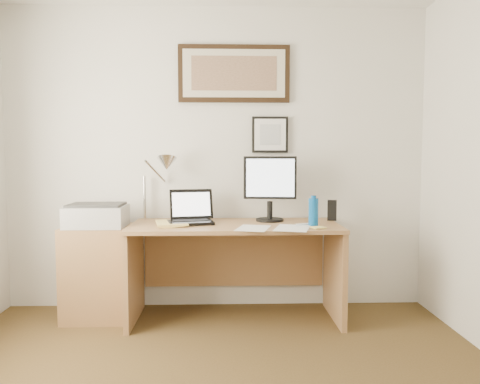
{
  "coord_description": "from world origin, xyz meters",
  "views": [
    {
      "loc": [
        0.08,
        -1.94,
        1.27
      ],
      "look_at": [
        0.18,
        1.43,
        1.01
      ],
      "focal_mm": 35.0,
      "sensor_mm": 36.0,
      "label": 1
    }
  ],
  "objects_px": {
    "book": "(157,224)",
    "laptop": "(191,216)",
    "lcd_monitor": "(270,185)",
    "desk": "(235,252)",
    "printer": "(97,215)",
    "water_bottle": "(313,212)",
    "side_cabinet": "(98,273)"
  },
  "relations": [
    {
      "from": "book",
      "to": "laptop",
      "type": "height_order",
      "value": "laptop"
    },
    {
      "from": "desk",
      "to": "printer",
      "type": "distance_m",
      "value": 1.11
    },
    {
      "from": "water_bottle",
      "to": "lcd_monitor",
      "type": "bearing_deg",
      "value": 140.54
    },
    {
      "from": "water_bottle",
      "to": "book",
      "type": "bearing_deg",
      "value": 177.79
    },
    {
      "from": "desk",
      "to": "laptop",
      "type": "relative_size",
      "value": 4.16
    },
    {
      "from": "water_bottle",
      "to": "book",
      "type": "height_order",
      "value": "water_bottle"
    },
    {
      "from": "book",
      "to": "printer",
      "type": "height_order",
      "value": "printer"
    },
    {
      "from": "water_bottle",
      "to": "side_cabinet",
      "type": "bearing_deg",
      "value": 174.51
    },
    {
      "from": "book",
      "to": "side_cabinet",
      "type": "bearing_deg",
      "value": 166.62
    },
    {
      "from": "side_cabinet",
      "to": "laptop",
      "type": "distance_m",
      "value": 0.85
    },
    {
      "from": "book",
      "to": "laptop",
      "type": "relative_size",
      "value": 0.8
    },
    {
      "from": "printer",
      "to": "side_cabinet",
      "type": "bearing_deg",
      "value": 106.16
    },
    {
      "from": "book",
      "to": "desk",
      "type": "height_order",
      "value": "book"
    },
    {
      "from": "water_bottle",
      "to": "printer",
      "type": "bearing_deg",
      "value": 175.63
    },
    {
      "from": "desk",
      "to": "printer",
      "type": "relative_size",
      "value": 3.64
    },
    {
      "from": "lcd_monitor",
      "to": "printer",
      "type": "xyz_separation_m",
      "value": [
        -1.34,
        -0.12,
        -0.22
      ]
    },
    {
      "from": "water_bottle",
      "to": "printer",
      "type": "height_order",
      "value": "water_bottle"
    },
    {
      "from": "side_cabinet",
      "to": "water_bottle",
      "type": "relative_size",
      "value": 3.52
    },
    {
      "from": "water_bottle",
      "to": "printer",
      "type": "distance_m",
      "value": 1.65
    },
    {
      "from": "desk",
      "to": "water_bottle",
      "type": "bearing_deg",
      "value": -18.33
    },
    {
      "from": "side_cabinet",
      "to": "book",
      "type": "xyz_separation_m",
      "value": [
        0.48,
        -0.11,
        0.4
      ]
    },
    {
      "from": "side_cabinet",
      "to": "water_bottle",
      "type": "xyz_separation_m",
      "value": [
        1.66,
        -0.16,
        0.49
      ]
    },
    {
      "from": "book",
      "to": "lcd_monitor",
      "type": "xyz_separation_m",
      "value": [
        0.88,
        0.2,
        0.28
      ]
    },
    {
      "from": "side_cabinet",
      "to": "book",
      "type": "distance_m",
      "value": 0.63
    },
    {
      "from": "desk",
      "to": "printer",
      "type": "xyz_separation_m",
      "value": [
        -1.06,
        -0.07,
        0.3
      ]
    },
    {
      "from": "side_cabinet",
      "to": "desk",
      "type": "bearing_deg",
      "value": 1.89
    },
    {
      "from": "water_bottle",
      "to": "book",
      "type": "relative_size",
      "value": 0.67
    },
    {
      "from": "book",
      "to": "printer",
      "type": "distance_m",
      "value": 0.48
    },
    {
      "from": "water_bottle",
      "to": "book",
      "type": "distance_m",
      "value": 1.18
    },
    {
      "from": "desk",
      "to": "printer",
      "type": "height_order",
      "value": "printer"
    },
    {
      "from": "printer",
      "to": "desk",
      "type": "bearing_deg",
      "value": 3.69
    },
    {
      "from": "book",
      "to": "lcd_monitor",
      "type": "distance_m",
      "value": 0.94
    }
  ]
}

